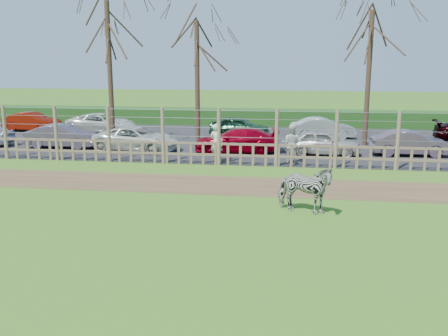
# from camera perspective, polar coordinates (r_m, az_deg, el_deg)

# --- Properties ---
(ground) EXTENTS (120.00, 120.00, 0.00)m
(ground) POSITION_cam_1_polar(r_m,az_deg,el_deg) (14.35, -5.39, -6.32)
(ground) COLOR olive
(ground) RESTS_ON ground
(dirt_strip) EXTENTS (34.00, 2.80, 0.01)m
(dirt_strip) POSITION_cam_1_polar(r_m,az_deg,el_deg) (18.57, -2.20, -1.89)
(dirt_strip) COLOR brown
(dirt_strip) RESTS_ON ground
(asphalt) EXTENTS (44.00, 13.00, 0.04)m
(asphalt) POSITION_cam_1_polar(r_m,az_deg,el_deg) (28.27, 1.39, 3.13)
(asphalt) COLOR #232326
(asphalt) RESTS_ON ground
(hedge) EXTENTS (46.00, 2.00, 1.10)m
(hedge) POSITION_cam_1_polar(r_m,az_deg,el_deg) (35.09, 2.72, 5.81)
(hedge) COLOR #1E4716
(hedge) RESTS_ON ground
(fence) EXTENTS (30.16, 0.16, 2.50)m
(fence) POSITION_cam_1_polar(r_m,az_deg,el_deg) (21.78, -0.59, 2.41)
(fence) COLOR brown
(fence) RESTS_ON ground
(tree_left) EXTENTS (4.80, 4.80, 7.88)m
(tree_left) POSITION_cam_1_polar(r_m,az_deg,el_deg) (27.50, -13.08, 14.26)
(tree_left) COLOR #3D2B1E
(tree_left) RESTS_ON ground
(tree_mid) EXTENTS (4.80, 4.80, 6.83)m
(tree_mid) POSITION_cam_1_polar(r_m,az_deg,el_deg) (27.21, -3.11, 13.00)
(tree_mid) COLOR #3D2B1E
(tree_mid) RESTS_ON ground
(tree_right) EXTENTS (4.80, 4.80, 7.35)m
(tree_right) POSITION_cam_1_polar(r_m,az_deg,el_deg) (27.48, 16.39, 13.30)
(tree_right) COLOR #3D2B1E
(tree_right) RESTS_ON ground
(zebra) EXTENTS (1.94, 1.32, 1.50)m
(zebra) POSITION_cam_1_polar(r_m,az_deg,el_deg) (15.21, 9.15, -2.38)
(zebra) COLOR gray
(zebra) RESTS_ON ground
(visitor_a) EXTENTS (0.73, 0.60, 1.72)m
(visitor_a) POSITION_cam_1_polar(r_m,az_deg,el_deg) (22.26, -0.87, 2.89)
(visitor_a) COLOR beige
(visitor_a) RESTS_ON asphalt
(visitor_b) EXTENTS (0.97, 0.83, 1.72)m
(visitor_b) POSITION_cam_1_polar(r_m,az_deg,el_deg) (22.20, 7.67, 2.75)
(visitor_b) COLOR silver
(visitor_b) RESTS_ON asphalt
(car_1) EXTENTS (3.71, 1.50, 1.20)m
(car_1) POSITION_cam_1_polar(r_m,az_deg,el_deg) (27.26, -18.04, 3.49)
(car_1) COLOR #605268
(car_1) RESTS_ON asphalt
(car_2) EXTENTS (4.55, 2.56, 1.20)m
(car_2) POSITION_cam_1_polar(r_m,az_deg,el_deg) (25.43, -9.94, 3.31)
(car_2) COLOR silver
(car_2) RESTS_ON asphalt
(car_3) EXTENTS (4.28, 2.07, 1.20)m
(car_3) POSITION_cam_1_polar(r_m,az_deg,el_deg) (24.63, 1.44, 3.20)
(car_3) COLOR maroon
(car_3) RESTS_ON asphalt
(car_4) EXTENTS (3.64, 1.75, 1.20)m
(car_4) POSITION_cam_1_polar(r_m,az_deg,el_deg) (24.45, 11.24, 2.89)
(car_4) COLOR beige
(car_4) RESTS_ON asphalt
(car_5) EXTENTS (3.68, 1.39, 1.20)m
(car_5) POSITION_cam_1_polar(r_m,az_deg,el_deg) (25.41, 20.45, 2.70)
(car_5) COLOR #655466
(car_5) RESTS_ON asphalt
(car_7) EXTENTS (3.74, 1.60, 1.20)m
(car_7) POSITION_cam_1_polar(r_m,az_deg,el_deg) (34.06, -21.09, 4.95)
(car_7) COLOR maroon
(car_7) RESTS_ON asphalt
(car_8) EXTENTS (4.51, 2.46, 1.20)m
(car_8) POSITION_cam_1_polar(r_m,az_deg,el_deg) (32.10, -13.82, 5.01)
(car_8) COLOR silver
(car_8) RESTS_ON asphalt
(car_10) EXTENTS (3.59, 1.59, 1.20)m
(car_10) POSITION_cam_1_polar(r_m,az_deg,el_deg) (29.49, 1.77, 4.73)
(car_10) COLOR #204F31
(car_10) RESTS_ON asphalt
(car_11) EXTENTS (3.78, 1.75, 1.20)m
(car_11) POSITION_cam_1_polar(r_m,az_deg,el_deg) (29.48, 11.22, 4.50)
(car_11) COLOR beige
(car_11) RESTS_ON asphalt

